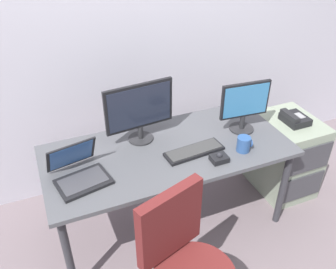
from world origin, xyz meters
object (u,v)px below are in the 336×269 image
(monitor_main, at_px, (139,110))
(trackball_mouse, at_px, (219,158))
(laptop, at_px, (79,172))
(keyboard, at_px, (194,151))
(file_cabinet, at_px, (285,155))
(coffee_mug, at_px, (244,144))
(desk_phone, at_px, (294,119))
(monitor_side, at_px, (245,104))

(monitor_main, height_order, trackball_mouse, monitor_main)
(laptop, relative_size, trackball_mouse, 3.37)
(keyboard, xyz_separation_m, laptop, (-0.77, 0.03, 0.04))
(file_cabinet, xyz_separation_m, keyboard, (-0.92, -0.10, 0.38))
(laptop, relative_size, coffee_mug, 3.49)
(keyboard, bearing_deg, desk_phone, 5.40)
(desk_phone, distance_m, laptop, 1.68)
(monitor_side, bearing_deg, coffee_mug, -120.05)
(monitor_main, xyz_separation_m, coffee_mug, (0.60, -0.40, -0.19))
(monitor_side, bearing_deg, trackball_mouse, -141.77)
(monitor_side, bearing_deg, keyboard, -164.47)
(file_cabinet, relative_size, trackball_mouse, 6.14)
(file_cabinet, relative_size, keyboard, 1.61)
(keyboard, distance_m, laptop, 0.77)
(file_cabinet, bearing_deg, monitor_side, 177.01)
(laptop, xyz_separation_m, coffee_mug, (1.09, -0.14, 0.00))
(desk_phone, relative_size, keyboard, 0.48)
(keyboard, xyz_separation_m, trackball_mouse, (0.11, -0.15, 0.01))
(desk_phone, xyz_separation_m, laptop, (-1.68, -0.05, 0.04))
(desk_phone, xyz_separation_m, trackball_mouse, (-0.80, -0.23, 0.01))
(file_cabinet, xyz_separation_m, laptop, (-1.69, -0.07, 0.41))
(file_cabinet, height_order, desk_phone, desk_phone)
(laptop, height_order, trackball_mouse, laptop)
(file_cabinet, height_order, laptop, laptop)
(laptop, bearing_deg, monitor_main, 27.89)
(monitor_side, distance_m, trackball_mouse, 0.48)
(desk_phone, relative_size, coffee_mug, 1.88)
(trackball_mouse, bearing_deg, monitor_main, 131.76)
(desk_phone, distance_m, monitor_side, 0.50)
(trackball_mouse, bearing_deg, file_cabinet, 17.04)
(trackball_mouse, bearing_deg, coffee_mug, 10.74)
(laptop, bearing_deg, file_cabinet, 2.31)
(file_cabinet, bearing_deg, trackball_mouse, -162.96)
(keyboard, relative_size, laptop, 1.13)
(monitor_main, height_order, coffee_mug, monitor_main)
(file_cabinet, bearing_deg, laptop, -177.69)
(desk_phone, xyz_separation_m, keyboard, (-0.91, -0.09, 0.00))
(monitor_side, bearing_deg, desk_phone, -5.10)
(file_cabinet, bearing_deg, keyboard, -173.64)
(desk_phone, bearing_deg, monitor_main, 170.16)
(file_cabinet, relative_size, desk_phone, 3.38)
(file_cabinet, height_order, monitor_side, monitor_side)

